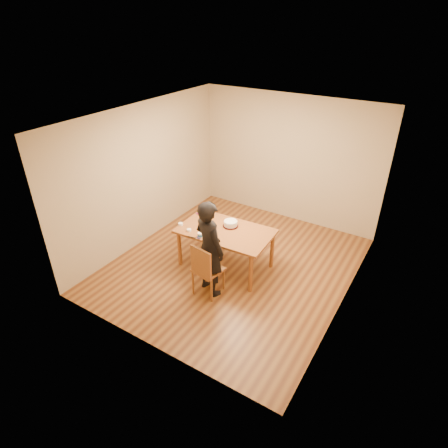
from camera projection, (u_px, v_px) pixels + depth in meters
The scene contains 16 objects.
room_shell at pixel (244, 192), 6.50m from camera, with size 4.00×4.50×2.70m.
dining_table at pixel (226, 231), 6.55m from camera, with size 1.63×0.97×0.04m, color brown.
dining_chair at pixel (208, 269), 6.05m from camera, with size 0.42×0.42×0.04m, color brown.
cake_plate at pixel (231, 226), 6.65m from camera, with size 0.27×0.27×0.02m, color red.
cake at pixel (231, 223), 6.63m from camera, with size 0.24×0.24×0.08m, color white.
frosting_dome at pixel (231, 221), 6.60m from camera, with size 0.24×0.24×0.03m, color white.
frosting_tub at pixel (200, 235), 6.33m from camera, with size 0.09×0.09×0.08m, color white.
frosting_lid at pixel (200, 237), 6.34m from camera, with size 0.09×0.09×0.01m, color #2419A8.
frosting_dollop at pixel (200, 236), 6.33m from camera, with size 0.04×0.04×0.02m, color white.
ramekin_green at pixel (189, 230), 6.51m from camera, with size 0.08×0.08×0.04m, color white.
ramekin_yellow at pixel (200, 228), 6.56m from camera, with size 0.08×0.08×0.04m, color white.
ramekin_multi at pixel (181, 224), 6.69m from camera, with size 0.08×0.08×0.04m, color white.
candy_box_pink at pixel (200, 214), 7.04m from camera, with size 0.14×0.07×0.02m, color #F23994.
candy_box_green at pixel (200, 213), 7.04m from camera, with size 0.12×0.06×0.02m, color green.
spatula at pixel (192, 237), 6.33m from camera, with size 0.15×0.01×0.01m, color black.
person at pixel (209, 249), 5.89m from camera, with size 0.61×0.40×1.66m, color black.
Camera 1 is at (2.83, -4.86, 4.10)m, focal length 30.00 mm.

